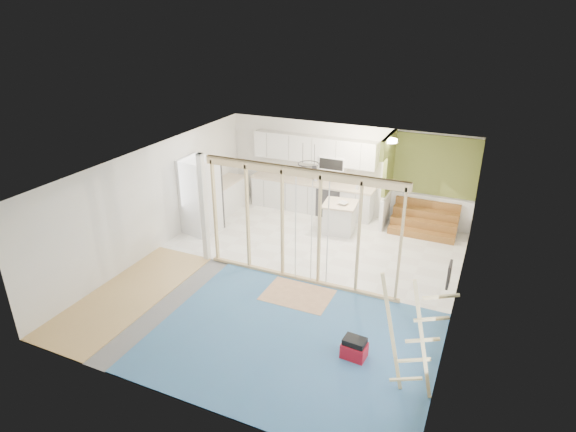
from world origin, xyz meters
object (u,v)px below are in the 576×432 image
at_px(island, 340,218).
at_px(ladder, 411,338).
at_px(toolbox, 354,349).
at_px(fridge, 199,196).

bearing_deg(island, ladder, -67.75).
bearing_deg(toolbox, island, 115.93).
relative_size(toolbox, ladder, 0.21).
height_order(island, ladder, ladder).
height_order(toolbox, ladder, ladder).
xyz_separation_m(island, toolbox, (1.84, -4.67, -0.22)).
xyz_separation_m(island, ladder, (2.80, -5.15, 0.64)).
xyz_separation_m(fridge, ladder, (6.19, -3.70, 0.05)).
height_order(island, toolbox, island).
bearing_deg(island, fridge, -163.22).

